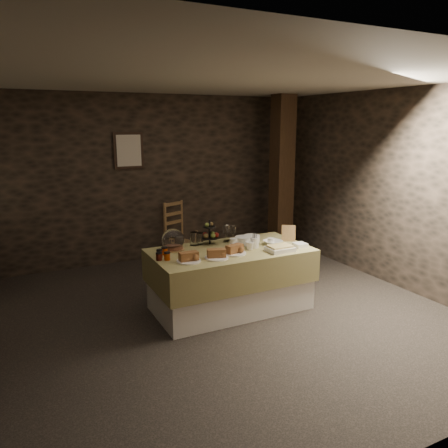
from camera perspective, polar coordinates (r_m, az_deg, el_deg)
name	(u,v)px	position (r m, az deg, el deg)	size (l,w,h in m)	color
ground_plane	(205,319)	(5.04, -2.51, -12.27)	(5.50, 5.00, 0.01)	black
room_shell	(203,181)	(4.59, -2.70, 5.63)	(5.52, 5.02, 2.60)	black
buffet_table	(230,275)	(5.15, 0.83, -6.64)	(1.83, 0.97, 0.73)	white
chair	(180,233)	(7.17, -5.81, -1.16)	(0.55, 0.54, 0.71)	olive
timber_column	(282,177)	(7.25, 7.54, 6.16)	(0.30, 0.30, 2.60)	black
framed_picture	(129,150)	(6.86, -12.36, 9.36)	(0.45, 0.04, 0.55)	black
plate_stack_a	(243,241)	(5.25, 2.49, -2.18)	(0.19, 0.19, 0.10)	white
plate_stack_b	(252,239)	(5.37, 3.63, -1.92)	(0.20, 0.20, 0.09)	white
cutlery_holder	(255,243)	(5.13, 4.01, -2.45)	(0.10, 0.10, 0.12)	white
cup_a	(237,247)	(5.01, 1.66, -3.00)	(0.11, 0.11, 0.09)	white
cup_b	(250,246)	(5.04, 3.38, -2.85)	(0.10, 0.10, 0.10)	white
mug_c	(234,242)	(5.18, 1.25, -2.41)	(0.09, 0.09, 0.10)	white
mug_d	(271,242)	(5.24, 6.13, -2.32)	(0.08, 0.08, 0.09)	white
bowl	(273,243)	(5.28, 6.40, -2.42)	(0.22, 0.22, 0.05)	white
cake_dome	(173,241)	(5.06, -6.68, -2.21)	(0.26, 0.26, 0.26)	olive
fruit_stand	(210,235)	(5.25, -1.82, -1.38)	(0.21, 0.21, 0.30)	black
bread_platter_left	(189,258)	(4.63, -4.63, -4.45)	(0.26, 0.26, 0.11)	white
bread_platter_center	(216,255)	(4.72, -0.99, -4.04)	(0.26, 0.26, 0.11)	white
bread_platter_right	(235,250)	(4.88, 1.39, -3.46)	(0.26, 0.26, 0.11)	white
jam_jars	(163,255)	(4.78, -8.03, -4.00)	(0.18, 0.26, 0.07)	#4D130B
tart_dish	(280,248)	(5.02, 7.34, -3.19)	(0.30, 0.22, 0.07)	white
square_dish	(300,245)	(5.24, 9.91, -2.70)	(0.14, 0.14, 0.04)	white
menu_frame	(288,234)	(5.46, 8.42, -1.29)	(0.17, 0.02, 0.22)	olive
storage_jar_a	(194,239)	(5.23, -3.91, -1.93)	(0.10, 0.10, 0.16)	white
storage_jar_b	(199,239)	(5.26, -3.22, -1.92)	(0.09, 0.09, 0.14)	white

